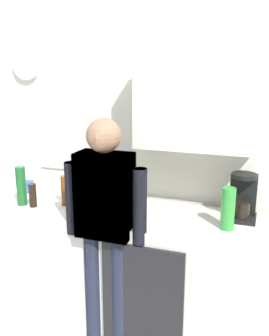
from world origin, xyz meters
The scene contains 14 objects.
kitchen_counter centered at (0.00, 0.30, 0.44)m, with size 2.41×0.64×0.88m, color beige.
dishwasher_panel centered at (0.27, -0.03, 0.40)m, with size 0.56×0.02×0.79m, color black.
back_wall_assembly centered at (0.06, 0.70, 1.36)m, with size 4.01×0.42×2.60m.
coffee_maker centered at (0.83, 0.46, 1.03)m, with size 0.20×0.20×0.33m.
bottle_amber_beer centered at (-0.46, 0.28, 1.00)m, with size 0.06×0.06×0.23m, color brown.
bottle_dark_sauce centered at (-0.67, 0.16, 0.97)m, with size 0.06×0.06×0.18m, color black.
bottle_clear_soda centered at (0.76, 0.23, 1.02)m, with size 0.09×0.09×0.28m, color #2D8C33.
bottle_green_wine centered at (-0.77, 0.17, 1.03)m, with size 0.07×0.07×0.30m, color #195923.
cup_blue_mug centered at (-0.90, 0.44, 0.93)m, with size 0.08×0.08×0.10m, color #3351B2.
mixing_bowl centered at (0.04, 0.19, 0.92)m, with size 0.22×0.22×0.08m, color orange.
potted_plant centered at (-0.06, 0.43, 1.01)m, with size 0.15×0.15×0.23m.
dish_soap centered at (-0.31, 0.38, 0.96)m, with size 0.06×0.06×0.18m.
person_at_sink centered at (0.00, 0.00, 0.95)m, with size 0.57×0.22×1.60m.
person_guest centered at (0.00, 0.00, 0.95)m, with size 0.57×0.22×1.60m.
Camera 1 is at (0.97, -2.12, 1.89)m, focal length 40.43 mm.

